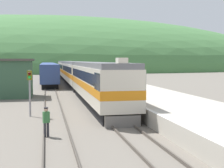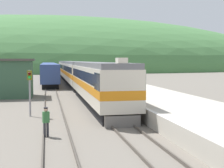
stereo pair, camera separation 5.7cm
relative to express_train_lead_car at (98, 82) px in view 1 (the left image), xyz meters
name	(u,v)px [view 1 (the left image)]	position (x,y,z in m)	size (l,w,h in m)	color
track_main	(67,78)	(0.00, 44.29, -2.15)	(1.52, 180.00, 0.16)	#4C443D
track_siding	(49,79)	(-4.22, 44.29, -2.15)	(1.52, 180.00, 0.16)	#4C443D
platform	(104,82)	(5.07, 24.29, -1.70)	(6.80, 140.00, 1.07)	#BCB5A5
distant_hills	(57,70)	(0.00, 117.56, -2.23)	(228.55, 102.85, 47.79)	#477A42
express_train_lead_car	(98,82)	(0.00, 0.00, 0.00)	(3.01, 20.45, 4.44)	black
carriage_second	(75,73)	(0.00, 22.79, -0.01)	(3.00, 22.91, 4.08)	black
carriage_third	(66,69)	(0.00, 46.58, -0.01)	(3.00, 22.91, 4.08)	black
siding_train	(49,71)	(-4.22, 39.52, -0.35)	(2.90, 45.94, 3.65)	black
signal_post_siding	(30,83)	(-5.98, -4.63, 0.33)	(0.36, 0.42, 3.55)	gray
track_worker	(46,120)	(-4.78, -11.34, -1.29)	(0.41, 0.31, 1.67)	#2D2D33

